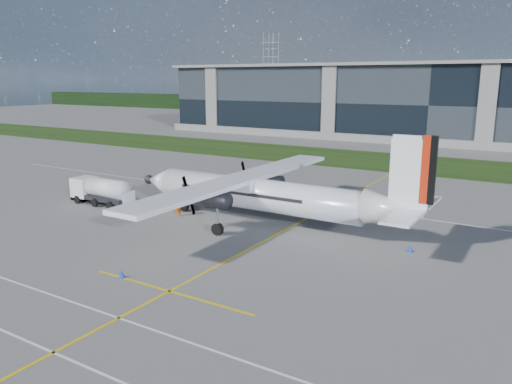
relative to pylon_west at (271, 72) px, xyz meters
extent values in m
plane|color=#575553|center=(80.00, -110.00, -15.00)|extent=(400.00, 400.00, 0.00)
cube|color=#1C340E|center=(80.00, -102.00, -14.98)|extent=(400.00, 18.00, 0.04)
cube|color=black|center=(80.00, -70.00, -7.50)|extent=(120.00, 20.00, 15.00)
cube|color=black|center=(80.00, -10.00, -12.00)|extent=(400.00, 6.00, 6.00)
cube|color=yellow|center=(83.00, -140.00, -14.99)|extent=(0.20, 70.00, 0.01)
cube|color=white|center=(80.00, -164.00, -14.99)|extent=(90.00, 0.15, 0.01)
imported|color=#F25907|center=(72.54, -142.78, -14.05)|extent=(0.88, 0.95, 1.90)
cone|color=#0B33C9|center=(65.98, -140.43, -14.75)|extent=(0.36, 0.36, 0.50)
cone|color=#0B33C9|center=(93.33, -141.45, -14.75)|extent=(0.36, 0.36, 0.50)
cone|color=#0B33C9|center=(68.41, -142.93, -14.75)|extent=(0.36, 0.36, 0.50)
cone|color=#0B33C9|center=(79.05, -155.97, -14.75)|extent=(0.36, 0.36, 0.50)
camera|label=1|loc=(101.82, -176.79, -2.70)|focal=35.00mm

